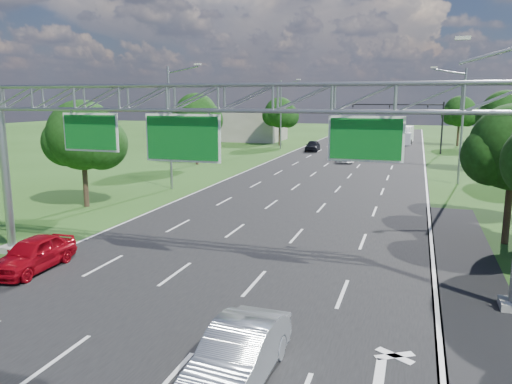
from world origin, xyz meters
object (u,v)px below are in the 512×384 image
at_px(sign_gantry, 223,113).
at_px(traffic_signal, 415,115).
at_px(red_coupe, 33,254).
at_px(silver_sedan, 238,354).
at_px(box_truck, 405,135).

relative_size(sign_gantry, traffic_signal, 1.92).
relative_size(red_coupe, silver_sedan, 0.93).
distance_m(traffic_signal, silver_sedan, 60.70).
xyz_separation_m(traffic_signal, red_coupe, (-15.48, -54.90, -4.42)).
bearing_deg(sign_gantry, silver_sedan, -66.22).
distance_m(traffic_signal, box_truck, 16.12).
relative_size(sign_gantry, red_coupe, 5.34).
bearing_deg(silver_sedan, traffic_signal, 87.93).
bearing_deg(red_coupe, traffic_signal, 71.65).
bearing_deg(red_coupe, box_truck, 76.20).
height_order(traffic_signal, box_truck, traffic_signal).
bearing_deg(silver_sedan, sign_gantry, 115.39).
bearing_deg(red_coupe, silver_sedan, -28.03).
xyz_separation_m(sign_gantry, red_coupe, (-8.33, -1.90, -6.14)).
xyz_separation_m(red_coupe, silver_sedan, (11.60, -5.51, 0.03)).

